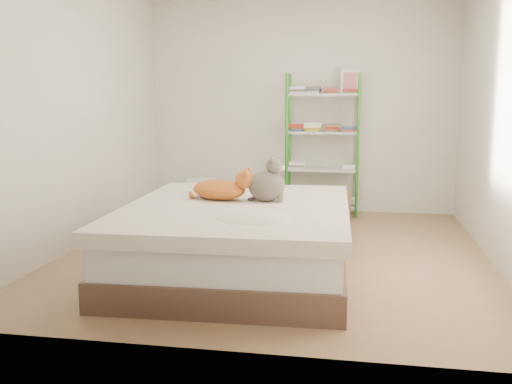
% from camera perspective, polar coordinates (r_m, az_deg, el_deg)
% --- Properties ---
extents(room, '(3.81, 4.21, 2.61)m').
position_cam_1_polar(room, '(5.10, 2.10, 8.13)').
color(room, '#916845').
rests_on(room, ground).
extents(bed, '(1.84, 2.27, 0.56)m').
position_cam_1_polar(bed, '(4.65, -1.86, -4.67)').
color(bed, brown).
rests_on(bed, ground).
extents(orange_cat, '(0.57, 0.35, 0.22)m').
position_cam_1_polar(orange_cat, '(4.80, -3.73, 0.51)').
color(orange_cat, '#D45C2C').
rests_on(orange_cat, bed).
extents(grey_cat, '(0.34, 0.29, 0.37)m').
position_cam_1_polar(grey_cat, '(4.70, 1.06, 1.27)').
color(grey_cat, gray).
rests_on(grey_cat, bed).
extents(shelf_unit, '(0.88, 0.36, 1.74)m').
position_cam_1_polar(shelf_unit, '(6.97, 6.72, 4.87)').
color(shelf_unit, green).
rests_on(shelf_unit, ground).
extents(cardboard_box, '(0.64, 0.65, 0.43)m').
position_cam_1_polar(cardboard_box, '(6.50, 6.62, -1.52)').
color(cardboard_box, '#B27452').
rests_on(cardboard_box, ground).
extents(white_bin, '(0.41, 0.38, 0.41)m').
position_cam_1_polar(white_bin, '(7.14, -5.49, -0.35)').
color(white_bin, white).
rests_on(white_bin, ground).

